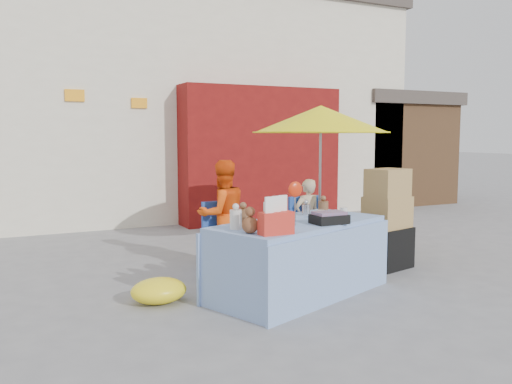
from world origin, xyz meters
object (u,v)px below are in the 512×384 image
market_table (298,257)px  box_stack (387,222)px  chair_left (227,250)px  vendor_beige (307,219)px  umbrella (321,120)px  vendor_orange (223,214)px  chair_right (312,241)px

market_table → box_stack: 1.68m
chair_left → box_stack: size_ratio=0.67×
vendor_beige → umbrella: (0.30, 0.15, 1.35)m
umbrella → vendor_beige: bearing=-153.4°
vendor_orange → chair_left: bearing=85.4°
chair_right → vendor_orange: (-1.25, 0.13, 0.43)m
chair_right → vendor_beige: vendor_beige is taller
vendor_orange → box_stack: (1.86, -0.92, -0.10)m
chair_left → umbrella: (1.55, 0.28, 1.64)m
chair_left → vendor_orange: vendor_orange is taller
market_table → chair_left: 1.32m
umbrella → box_stack: umbrella is taller
vendor_orange → umbrella: umbrella is taller
vendor_orange → umbrella: bearing=-178.6°
chair_left → chair_right: (1.25, 0.00, 0.00)m
market_table → vendor_beige: market_table is taller
market_table → umbrella: umbrella is taller
chair_left → box_stack: box_stack is taller
market_table → box_stack: bearing=-3.2°
umbrella → vendor_orange: bearing=-174.5°
vendor_beige → box_stack: (0.61, -0.92, 0.04)m
vendor_orange → box_stack: vendor_orange is taller
chair_left → umbrella: bearing=6.3°
box_stack → chair_left: bearing=157.2°
market_table → chair_right: (0.98, 1.28, -0.14)m
chair_right → umbrella: bearing=39.2°
market_table → vendor_orange: bearing=80.1°
chair_left → vendor_beige: (1.25, 0.13, 0.29)m
chair_right → vendor_orange: vendor_orange is taller
vendor_orange → box_stack: bearing=149.7°
umbrella → box_stack: size_ratio=1.66×
vendor_beige → chair_right: bearing=85.4°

